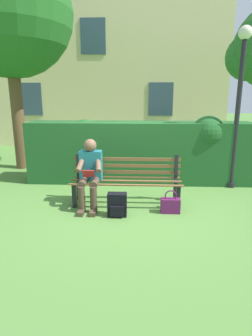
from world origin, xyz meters
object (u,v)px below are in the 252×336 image
(person_seated, at_px, (90,172))
(handbag, at_px, (170,205))
(park_bench, at_px, (126,179))
(lamp_post, at_px, (239,93))
(backpack, at_px, (117,205))
(tree, at_px, (4,15))

(person_seated, relative_size, handbag, 2.99)
(park_bench, xyz_separation_m, lamp_post, (-2.19, -1.00, 1.50))
(park_bench, bearing_deg, backpack, 78.48)
(lamp_post, bearing_deg, backpack, 34.81)
(tree, distance_m, lamp_post, 5.79)
(tree, bearing_deg, handbag, 142.50)
(park_bench, height_order, lamp_post, lamp_post)
(park_bench, xyz_separation_m, handbag, (-0.75, 0.43, -0.32))
(tree, relative_size, handbag, 13.80)
(backpack, distance_m, lamp_post, 3.32)
(person_seated, xyz_separation_m, lamp_post, (-2.81, -1.19, 1.33))
(person_seated, relative_size, tree, 0.22)
(handbag, bearing_deg, person_seated, -10.03)
(park_bench, relative_size, person_seated, 1.65)
(tree, xyz_separation_m, backpack, (-2.97, 3.12, -3.61))
(tree, distance_m, handbag, 6.07)
(backpack, xyz_separation_m, lamp_post, (-2.31, -1.61, 1.77))
(person_seated, bearing_deg, handbag, 169.97)
(park_bench, distance_m, handbag, 0.92)
(park_bench, bearing_deg, lamp_post, -155.37)
(tree, xyz_separation_m, lamp_post, (-5.28, 1.51, -1.84))
(tree, bearing_deg, backpack, 133.59)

